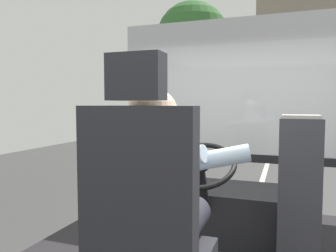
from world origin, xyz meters
TOP-DOWN VIEW (x-y plane):
  - ground at (0.00, 8.80)m, footprint 18.00×44.00m
  - driver_seat at (-0.06, -0.56)m, footprint 0.48×0.48m
  - bus_driver at (-0.06, -0.43)m, footprint 0.80×0.55m
  - steering_console at (-0.06, 0.76)m, footprint 1.10×0.97m
  - fare_box at (0.57, 0.34)m, footprint 0.24×0.24m
  - windshield_panel at (0.00, 1.62)m, footprint 2.50×0.08m
  - street_tree at (-3.22, 11.36)m, footprint 2.96×2.96m

SIDE VIEW (x-z plane):
  - ground at x=0.00m, z-range -0.05..0.00m
  - steering_console at x=-0.06m, z-range 0.57..1.36m
  - fare_box at x=0.57m, z-range 0.74..1.75m
  - driver_seat at x=-0.06m, z-range 0.64..1.90m
  - bus_driver at x=-0.06m, z-range 1.05..1.79m
  - windshield_panel at x=0.00m, z-range 1.05..2.53m
  - street_tree at x=-3.22m, z-range 1.49..7.48m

